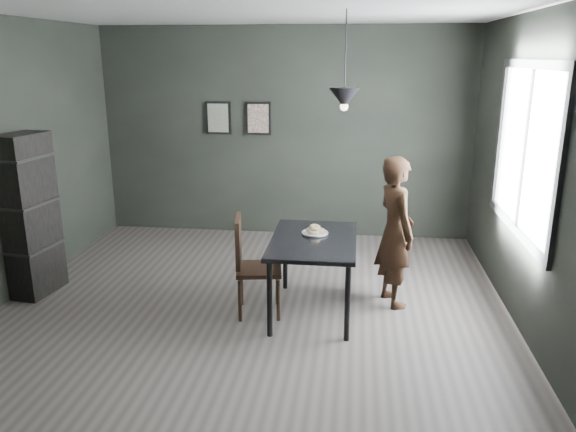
# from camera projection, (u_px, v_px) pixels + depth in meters

# --- Properties ---
(ground) EXTENTS (5.00, 5.00, 0.00)m
(ground) POSITION_uv_depth(u_px,v_px,m) (252.00, 308.00, 5.57)
(ground) COLOR #383330
(ground) RESTS_ON ground
(back_wall) EXTENTS (5.00, 0.10, 2.80)m
(back_wall) POSITION_uv_depth(u_px,v_px,m) (285.00, 133.00, 7.56)
(back_wall) COLOR black
(back_wall) RESTS_ON ground
(ceiling) EXTENTS (5.00, 5.00, 0.02)m
(ceiling) POSITION_uv_depth(u_px,v_px,m) (247.00, 8.00, 4.79)
(ceiling) COLOR silver
(ceiling) RESTS_ON ground
(window_assembly) EXTENTS (0.04, 1.96, 1.56)m
(window_assembly) POSITION_uv_depth(u_px,v_px,m) (525.00, 150.00, 5.02)
(window_assembly) COLOR white
(window_assembly) RESTS_ON ground
(cafe_table) EXTENTS (0.80, 1.20, 0.75)m
(cafe_table) POSITION_uv_depth(u_px,v_px,m) (314.00, 247.00, 5.31)
(cafe_table) COLOR black
(cafe_table) RESTS_ON ground
(white_plate) EXTENTS (0.23, 0.23, 0.01)m
(white_plate) POSITION_uv_depth(u_px,v_px,m) (315.00, 234.00, 5.42)
(white_plate) COLOR white
(white_plate) RESTS_ON cafe_table
(donut_pile) EXTENTS (0.19, 0.19, 0.08)m
(donut_pile) POSITION_uv_depth(u_px,v_px,m) (315.00, 230.00, 5.41)
(donut_pile) COLOR beige
(donut_pile) RESTS_ON white_plate
(woman) EXTENTS (0.54, 0.64, 1.50)m
(woman) POSITION_uv_depth(u_px,v_px,m) (395.00, 232.00, 5.50)
(woman) COLOR black
(woman) RESTS_ON ground
(wood_chair) EXTENTS (0.48, 0.48, 0.97)m
(wood_chair) POSITION_uv_depth(u_px,v_px,m) (250.00, 259.00, 5.32)
(wood_chair) COLOR black
(wood_chair) RESTS_ON ground
(shelf_unit) EXTENTS (0.38, 0.59, 1.68)m
(shelf_unit) POSITION_uv_depth(u_px,v_px,m) (30.00, 216.00, 5.73)
(shelf_unit) COLOR black
(shelf_unit) RESTS_ON ground
(pendant_lamp) EXTENTS (0.28, 0.28, 0.86)m
(pendant_lamp) POSITION_uv_depth(u_px,v_px,m) (344.00, 98.00, 4.99)
(pendant_lamp) COLOR black
(pendant_lamp) RESTS_ON ground
(framed_print_left) EXTENTS (0.34, 0.04, 0.44)m
(framed_print_left) POSITION_uv_depth(u_px,v_px,m) (218.00, 118.00, 7.58)
(framed_print_left) COLOR black
(framed_print_left) RESTS_ON ground
(framed_print_right) EXTENTS (0.34, 0.04, 0.44)m
(framed_print_right) POSITION_uv_depth(u_px,v_px,m) (258.00, 118.00, 7.52)
(framed_print_right) COLOR black
(framed_print_right) RESTS_ON ground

